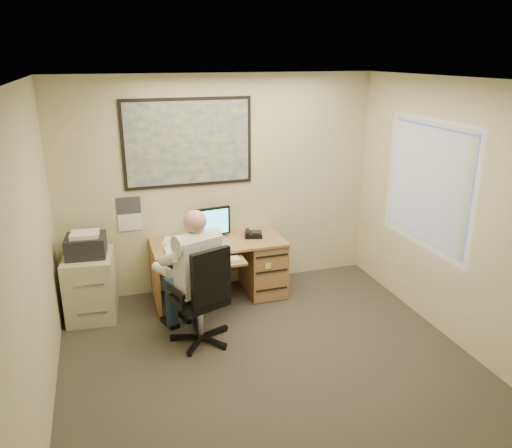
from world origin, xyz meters
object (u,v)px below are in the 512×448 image
object	(u,v)px
filing_cabinet	(90,280)
person	(198,277)
office_chair	(199,316)
desk	(243,260)

from	to	relation	value
filing_cabinet	person	size ratio (longest dim) A/B	0.72
office_chair	person	bearing A→B (deg)	57.39
desk	person	bearing A→B (deg)	-129.10
desk	office_chair	bearing A→B (deg)	-127.47
filing_cabinet	office_chair	bearing A→B (deg)	-36.70
desk	person	size ratio (longest dim) A/B	1.10
desk	filing_cabinet	distance (m)	1.84
desk	person	xyz separation A→B (m)	(-0.75, -0.93, 0.28)
office_chair	person	xyz separation A→B (m)	(0.02, 0.08, 0.40)
desk	office_chair	distance (m)	1.27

